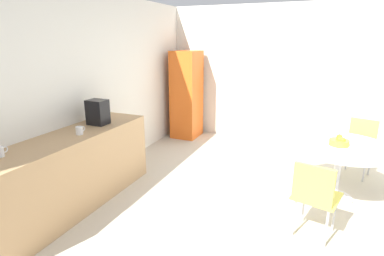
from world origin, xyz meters
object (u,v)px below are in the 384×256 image
(fruit_bowl, at_px, (339,141))
(coffee_maker, at_px, (98,112))
(chair_olive, at_px, (360,140))
(mug_white, at_px, (0,152))
(chair_yellow, at_px, (315,192))
(mug_green, at_px, (80,130))
(round_table, at_px, (340,154))
(locker_cabinet, at_px, (187,95))

(fruit_bowl, xyz_separation_m, coffee_maker, (-0.89, 2.89, 0.29))
(chair_olive, distance_m, mug_white, 4.61)
(chair_yellow, xyz_separation_m, coffee_maker, (0.10, 2.67, 0.54))
(chair_olive, bearing_deg, mug_green, 126.49)
(chair_yellow, height_order, coffee_maker, coffee_maker)
(fruit_bowl, bearing_deg, chair_olive, -19.06)
(round_table, distance_m, fruit_bowl, 0.17)
(round_table, distance_m, mug_white, 3.74)
(chair_yellow, bearing_deg, mug_white, 113.26)
(chair_olive, bearing_deg, fruit_bowl, 160.94)
(fruit_bowl, xyz_separation_m, mug_white, (-2.18, 2.99, 0.18))
(locker_cabinet, xyz_separation_m, round_table, (-1.69, -2.81, -0.27))
(fruit_bowl, height_order, coffee_maker, coffee_maker)
(locker_cabinet, distance_m, chair_olive, 3.23)
(round_table, distance_m, coffee_maker, 3.08)
(mug_green, relative_size, coffee_maker, 0.40)
(chair_olive, xyz_separation_m, mug_green, (-2.32, 3.14, 0.43))
(fruit_bowl, bearing_deg, chair_yellow, 167.54)
(locker_cabinet, relative_size, mug_green, 13.53)
(chair_yellow, relative_size, coffee_maker, 2.59)
(chair_olive, distance_m, coffee_maker, 3.78)
(mug_green, bearing_deg, mug_white, 167.41)
(locker_cabinet, bearing_deg, coffee_maker, 177.79)
(locker_cabinet, bearing_deg, round_table, -120.98)
(round_table, relative_size, fruit_bowl, 5.28)
(locker_cabinet, relative_size, fruit_bowl, 7.56)
(mug_white, distance_m, mug_green, 0.86)
(fruit_bowl, xyz_separation_m, mug_green, (-1.33, 2.80, 0.18))
(mug_green, distance_m, coffee_maker, 0.47)
(round_table, distance_m, mug_green, 3.14)
(fruit_bowl, distance_m, coffee_maker, 3.04)
(mug_green, xyz_separation_m, coffee_maker, (0.45, 0.09, 0.11))
(chair_yellow, bearing_deg, round_table, -13.57)
(chair_yellow, xyz_separation_m, chair_olive, (1.97, -0.56, 0.00))
(coffee_maker, bearing_deg, chair_olive, -59.90)
(round_table, height_order, fruit_bowl, fruit_bowl)
(coffee_maker, bearing_deg, chair_yellow, -92.16)
(locker_cabinet, xyz_separation_m, mug_green, (-3.03, 0.01, 0.08))
(chair_olive, relative_size, fruit_bowl, 3.59)
(locker_cabinet, relative_size, chair_yellow, 2.10)
(coffee_maker, bearing_deg, mug_white, 175.86)
(chair_olive, xyz_separation_m, coffee_maker, (-1.87, 3.23, 0.54))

